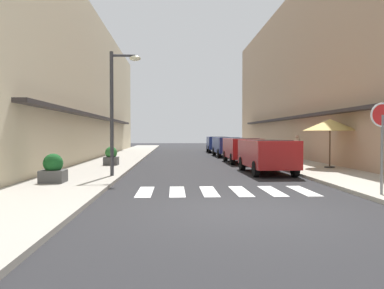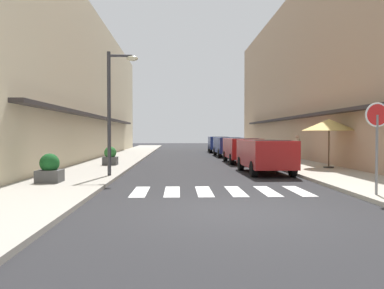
# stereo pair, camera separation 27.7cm
# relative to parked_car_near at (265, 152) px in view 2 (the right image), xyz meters

# --- Properties ---
(ground_plane) EXTENTS (94.20, 94.20, 0.00)m
(ground_plane) POSITION_rel_parked_car_near_xyz_m (-2.51, 8.81, -0.92)
(ground_plane) COLOR #232326
(sidewalk_left) EXTENTS (3.09, 59.95, 0.12)m
(sidewalk_left) POSITION_rel_parked_car_near_xyz_m (-7.62, 8.81, -0.86)
(sidewalk_left) COLOR #9E998E
(sidewalk_left) RESTS_ON ground_plane
(sidewalk_right) EXTENTS (3.09, 59.95, 0.12)m
(sidewalk_right) POSITION_rel_parked_car_near_xyz_m (2.59, 8.81, -0.86)
(sidewalk_right) COLOR #ADA899
(sidewalk_right) RESTS_ON ground_plane
(building_row_left) EXTENTS (5.50, 40.54, 9.79)m
(building_row_left) POSITION_rel_parked_car_near_xyz_m (-11.66, 9.95, 3.97)
(building_row_left) COLOR beige
(building_row_left) RESTS_ON ground_plane
(building_row_right) EXTENTS (5.50, 40.54, 11.53)m
(building_row_right) POSITION_rel_parked_car_near_xyz_m (6.64, 9.95, 4.84)
(building_row_right) COLOR tan
(building_row_right) RESTS_ON ground_plane
(crosswalk) EXTENTS (5.20, 2.20, 0.01)m
(crosswalk) POSITION_rel_parked_car_near_xyz_m (-2.51, -5.28, -0.92)
(crosswalk) COLOR silver
(crosswalk) RESTS_ON ground_plane
(parked_car_near) EXTENTS (1.88, 4.34, 1.47)m
(parked_car_near) POSITION_rel_parked_car_near_xyz_m (0.00, 0.00, 0.00)
(parked_car_near) COLOR maroon
(parked_car_near) RESTS_ON ground_plane
(parked_car_mid) EXTENTS (1.82, 4.43, 1.47)m
(parked_car_mid) POSITION_rel_parked_car_near_xyz_m (0.00, 6.25, 0.00)
(parked_car_mid) COLOR maroon
(parked_car_mid) RESTS_ON ground_plane
(parked_car_far) EXTENTS (1.90, 4.33, 1.47)m
(parked_car_far) POSITION_rel_parked_car_near_xyz_m (0.00, 12.91, -0.00)
(parked_car_far) COLOR navy
(parked_car_far) RESTS_ON ground_plane
(parked_car_distant) EXTENTS (1.90, 4.47, 1.47)m
(parked_car_distant) POSITION_rel_parked_car_near_xyz_m (0.00, 19.88, 0.00)
(parked_car_distant) COLOR navy
(parked_car_distant) RESTS_ON ground_plane
(round_street_sign) EXTENTS (0.65, 0.07, 2.43)m
(round_street_sign) POSITION_rel_parked_car_near_xyz_m (1.47, -6.80, 1.06)
(round_street_sign) COLOR slate
(round_street_sign) RESTS_ON sidewalk_right
(street_lamp) EXTENTS (1.19, 0.28, 4.75)m
(street_lamp) POSITION_rel_parked_car_near_xyz_m (-6.21, -1.68, 2.14)
(street_lamp) COLOR #38383D
(street_lamp) RESTS_ON sidewalk_left
(cafe_umbrella) EXTENTS (2.54, 2.54, 2.30)m
(cafe_umbrella) POSITION_rel_parked_car_near_xyz_m (3.35, 1.42, 1.22)
(cafe_umbrella) COLOR #262626
(cafe_umbrella) RESTS_ON sidewalk_right
(planter_corner) EXTENTS (0.77, 0.77, 0.96)m
(planter_corner) POSITION_rel_parked_car_near_xyz_m (-8.02, -3.78, -0.37)
(planter_corner) COLOR #4C4C4C
(planter_corner) RESTS_ON sidewalk_left
(planter_midblock) EXTENTS (0.72, 0.72, 0.95)m
(planter_midblock) POSITION_rel_parked_car_near_xyz_m (-7.26, 3.52, -0.37)
(planter_midblock) COLOR #4C4C4C
(planter_midblock) RESTS_ON sidewalk_left
(planter_far) EXTENTS (0.84, 0.84, 1.18)m
(planter_far) POSITION_rel_parked_car_near_xyz_m (2.59, 10.00, -0.23)
(planter_far) COLOR slate
(planter_far) RESTS_ON sidewalk_right
(pedestrian_walking_near) EXTENTS (0.34, 0.34, 1.54)m
(pedestrian_walking_near) POSITION_rel_parked_car_near_xyz_m (3.36, 6.53, 0.00)
(pedestrian_walking_near) COLOR #282B33
(pedestrian_walking_near) RESTS_ON sidewalk_right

